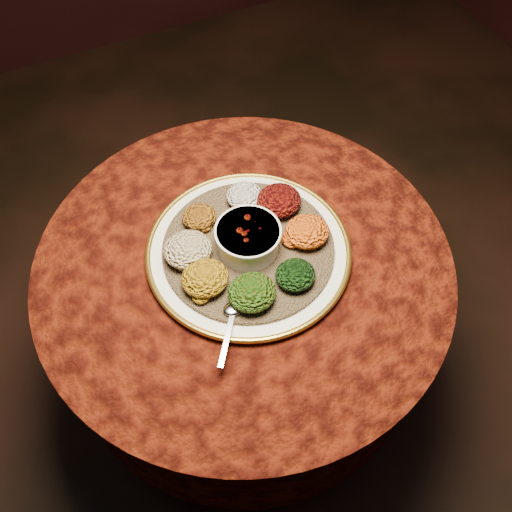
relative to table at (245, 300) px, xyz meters
name	(u,v)px	position (x,y,z in m)	size (l,w,h in m)	color
table	(245,300)	(0.00, 0.00, 0.00)	(0.96, 0.96, 0.73)	black
platter	(248,251)	(0.02, 0.01, 0.19)	(0.47, 0.47, 0.02)	white
injera	(248,248)	(0.02, 0.01, 0.20)	(0.39, 0.39, 0.01)	olive
stew_bowl	(248,237)	(0.02, 0.01, 0.24)	(0.15, 0.15, 0.06)	white
spoon	(233,313)	(-0.08, -0.13, 0.21)	(0.11, 0.13, 0.01)	silver
portion_ayib	(244,196)	(0.07, 0.14, 0.23)	(0.09, 0.08, 0.04)	white
portion_kitfo	(279,201)	(0.13, 0.08, 0.23)	(0.11, 0.10, 0.05)	black
portion_tikil	(307,231)	(0.15, -0.02, 0.23)	(0.10, 0.10, 0.05)	#B3650E
portion_gomen	(295,275)	(0.07, -0.11, 0.23)	(0.09, 0.08, 0.04)	black
portion_mixveg	(252,292)	(-0.03, -0.11, 0.23)	(0.10, 0.10, 0.05)	#A92D0A
portion_kik	(205,278)	(-0.11, -0.04, 0.23)	(0.10, 0.10, 0.05)	#B37F0F
portion_timatim	(188,250)	(-0.11, 0.04, 0.23)	(0.11, 0.10, 0.05)	maroon
portion_shiro	(199,217)	(-0.05, 0.12, 0.23)	(0.08, 0.08, 0.04)	#8C4E11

